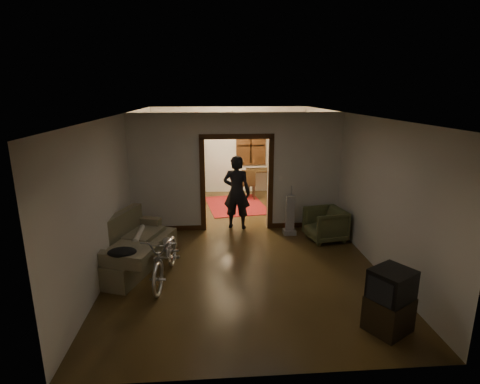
{
  "coord_description": "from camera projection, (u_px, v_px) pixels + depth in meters",
  "views": [
    {
      "loc": [
        -0.58,
        -7.93,
        3.25
      ],
      "look_at": [
        0.0,
        -0.3,
        1.2
      ],
      "focal_mm": 28.0,
      "sensor_mm": 36.0,
      "label": 1
    }
  ],
  "objects": [
    {
      "name": "locker",
      "position": [
        190.0,
        173.0,
        11.73
      ],
      "size": [
        0.88,
        0.61,
        1.61
      ],
      "primitive_type": "cube",
      "rotation": [
        0.0,
        0.0,
        -0.22
      ],
      "color": "#1D2F1C",
      "rests_on": "floor"
    },
    {
      "name": "bicycle",
      "position": [
        166.0,
        256.0,
        6.61
      ],
      "size": [
        0.77,
        1.76,
        0.9
      ],
      "primitive_type": "imported",
      "rotation": [
        0.0,
        0.0,
        -0.1
      ],
      "color": "silver",
      "rests_on": "floor"
    },
    {
      "name": "ceiling",
      "position": [
        239.0,
        114.0,
        7.79
      ],
      "size": [
        5.0,
        8.5,
        0.01
      ],
      "primitive_type": "cube",
      "color": "white",
      "rests_on": "floor"
    },
    {
      "name": "wall_right",
      "position": [
        351.0,
        178.0,
        8.34
      ],
      "size": [
        0.02,
        8.5,
        2.8
      ],
      "primitive_type": "cube",
      "color": "beige",
      "rests_on": "floor"
    },
    {
      "name": "floor",
      "position": [
        239.0,
        239.0,
        8.52
      ],
      "size": [
        5.0,
        8.5,
        0.01
      ],
      "primitive_type": "cube",
      "color": "#322310",
      "rests_on": "ground"
    },
    {
      "name": "partition_wall",
      "position": [
        237.0,
        172.0,
        8.88
      ],
      "size": [
        5.0,
        0.14,
        2.8
      ],
      "primitive_type": "cube",
      "color": "beige",
      "rests_on": "floor"
    },
    {
      "name": "far_window",
      "position": [
        251.0,
        146.0,
        12.22
      ],
      "size": [
        0.98,
        0.06,
        1.28
      ],
      "primitive_type": "cube",
      "color": "black",
      "rests_on": "wall_back"
    },
    {
      "name": "light_switch",
      "position": [
        281.0,
        179.0,
        8.92
      ],
      "size": [
        0.08,
        0.01,
        0.12
      ],
      "primitive_type": "cube",
      "color": "silver",
      "rests_on": "partition_wall"
    },
    {
      "name": "crt_tv",
      "position": [
        392.0,
        286.0,
        5.12
      ],
      "size": [
        0.7,
        0.68,
        0.46
      ],
      "primitive_type": "cube",
      "rotation": [
        0.0,
        0.0,
        0.54
      ],
      "color": "black",
      "rests_on": "tv_stand"
    },
    {
      "name": "desk_chair",
      "position": [
        248.0,
        184.0,
        11.64
      ],
      "size": [
        0.47,
        0.47,
        0.96
      ],
      "primitive_type": "cube",
      "rotation": [
        0.0,
        0.0,
        -0.1
      ],
      "color": "black",
      "rests_on": "floor"
    },
    {
      "name": "jacket",
      "position": [
        122.0,
        252.0,
        6.2
      ],
      "size": [
        0.48,
        0.36,
        0.14
      ],
      "primitive_type": "ellipsoid",
      "color": "black",
      "rests_on": "sofa"
    },
    {
      "name": "rolled_paper",
      "position": [
        139.0,
        234.0,
        7.41
      ],
      "size": [
        0.1,
        0.82,
        0.1
      ],
      "primitive_type": "cylinder",
      "rotation": [
        1.57,
        0.0,
        0.0
      ],
      "color": "beige",
      "rests_on": "sofa"
    },
    {
      "name": "door_casing",
      "position": [
        237.0,
        185.0,
        8.96
      ],
      "size": [
        1.74,
        0.2,
        2.32
      ],
      "primitive_type": "cube",
      "color": "#321B0B",
      "rests_on": "floor"
    },
    {
      "name": "wall_back",
      "position": [
        229.0,
        150.0,
        12.25
      ],
      "size": [
        5.0,
        0.02,
        2.8
      ],
      "primitive_type": "cube",
      "color": "beige",
      "rests_on": "floor"
    },
    {
      "name": "chandelier",
      "position": [
        232.0,
        126.0,
        10.32
      ],
      "size": [
        0.24,
        0.24,
        0.24
      ],
      "primitive_type": "sphere",
      "color": "#FFE0A5",
      "rests_on": "ceiling"
    },
    {
      "name": "vacuum",
      "position": [
        290.0,
        215.0,
        8.71
      ],
      "size": [
        0.3,
        0.25,
        0.94
      ],
      "primitive_type": "cube",
      "rotation": [
        0.0,
        0.0,
        -0.06
      ],
      "color": "gray",
      "rests_on": "floor"
    },
    {
      "name": "wall_left",
      "position": [
        122.0,
        182.0,
        7.97
      ],
      "size": [
        0.02,
        8.5,
        2.8
      ],
      "primitive_type": "cube",
      "color": "beige",
      "rests_on": "floor"
    },
    {
      "name": "sofa",
      "position": [
        131.0,
        242.0,
        7.13
      ],
      "size": [
        1.58,
        2.28,
        0.96
      ],
      "primitive_type": "cube",
      "rotation": [
        0.0,
        0.0,
        -0.34
      ],
      "color": "brown",
      "rests_on": "floor"
    },
    {
      "name": "desk",
      "position": [
        263.0,
        182.0,
        12.23
      ],
      "size": [
        1.15,
        0.73,
        0.81
      ],
      "primitive_type": "cube",
      "rotation": [
        0.0,
        0.0,
        0.11
      ],
      "color": "black",
      "rests_on": "floor"
    },
    {
      "name": "tv_stand",
      "position": [
        388.0,
        314.0,
        5.23
      ],
      "size": [
        0.73,
        0.72,
        0.5
      ],
      "primitive_type": "cube",
      "rotation": [
        0.0,
        0.0,
        0.54
      ],
      "color": "black",
      "rests_on": "floor"
    },
    {
      "name": "person",
      "position": [
        237.0,
        192.0,
        9.04
      ],
      "size": [
        0.75,
        0.59,
        1.81
      ],
      "primitive_type": "imported",
      "rotation": [
        0.0,
        0.0,
        2.87
      ],
      "color": "black",
      "rests_on": "floor"
    },
    {
      "name": "oriental_rug",
      "position": [
        236.0,
        205.0,
        11.08
      ],
      "size": [
        1.9,
        2.32,
        0.02
      ],
      "primitive_type": "cube",
      "rotation": [
        0.0,
        0.0,
        0.14
      ],
      "color": "maroon",
      "rests_on": "floor"
    },
    {
      "name": "armchair",
      "position": [
        325.0,
        224.0,
        8.42
      ],
      "size": [
        0.94,
        0.92,
        0.73
      ],
      "primitive_type": "imported",
      "rotation": [
        0.0,
        0.0,
        -1.38
      ],
      "color": "#474C2A",
      "rests_on": "floor"
    },
    {
      "name": "globe",
      "position": [
        189.0,
        136.0,
        11.44
      ],
      "size": [
        0.27,
        0.27,
        0.27
      ],
      "primitive_type": "sphere",
      "color": "#1E5972",
      "rests_on": "locker"
    }
  ]
}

